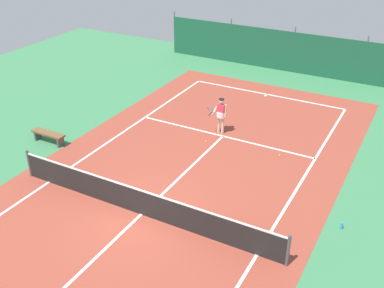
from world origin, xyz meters
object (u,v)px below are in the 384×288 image
tennis_ball_near_player (206,141)px  courtside_bench (48,135)px  tennis_player (221,113)px  water_bottle (342,226)px  tennis_ball_midcourt (280,155)px  tennis_ball_by_sideline (330,134)px  tennis_net (141,202)px

tennis_ball_near_player → courtside_bench: (-5.89, -3.28, 0.34)m
tennis_player → water_bottle: (6.29, -4.24, -0.84)m
tennis_ball_midcourt → courtside_bench: bearing=-158.2°
water_bottle → tennis_player: bearing=146.0°
tennis_ball_by_sideline → tennis_ball_midcourt: bearing=-114.4°
tennis_player → tennis_ball_by_sideline: bearing=-145.0°
tennis_net → tennis_player: tennis_player is taller
tennis_net → tennis_ball_midcourt: 6.56m
tennis_ball_midcourt → tennis_ball_by_sideline: bearing=65.6°
tennis_ball_near_player → water_bottle: size_ratio=0.28×
tennis_player → courtside_bench: bearing=44.1°
tennis_ball_near_player → tennis_ball_midcourt: bearing=6.3°
tennis_player → tennis_ball_by_sideline: (4.35, 2.18, -0.93)m
tennis_net → tennis_ball_near_player: 5.62m
tennis_ball_near_player → tennis_ball_midcourt: size_ratio=1.00×
tennis_net → courtside_bench: size_ratio=6.33×
tennis_ball_midcourt → tennis_net: bearing=-115.0°
tennis_net → tennis_ball_near_player: bearing=94.3°
tennis_player → tennis_ball_near_player: (-0.16, -1.08, -0.93)m
tennis_net → water_bottle: size_ratio=42.17×
tennis_ball_near_player → tennis_net: bearing=-85.7°
tennis_ball_midcourt → water_bottle: bearing=-47.0°
tennis_ball_midcourt → tennis_player: bearing=166.4°
tennis_ball_midcourt → courtside_bench: courtside_bench is taller
tennis_ball_midcourt → courtside_bench: (-9.07, -3.63, 0.34)m
tennis_net → tennis_ball_by_sideline: size_ratio=153.33×
tennis_ball_by_sideline → courtside_bench: courtside_bench is taller
tennis_ball_by_sideline → tennis_net: bearing=-114.8°
tennis_ball_near_player → tennis_ball_by_sideline: size_ratio=1.00×
tennis_ball_by_sideline → water_bottle: 6.70m
tennis_ball_near_player → water_bottle: (6.45, -3.15, 0.09)m
tennis_ball_near_player → courtside_bench: size_ratio=0.04×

